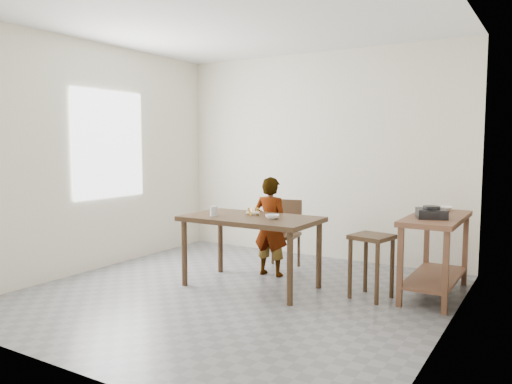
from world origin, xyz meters
The scene contains 17 objects.
floor centered at (0.00, 0.00, -0.02)m, with size 4.00×4.00×0.04m, color slate.
ceiling centered at (0.00, 0.00, 2.72)m, with size 4.00×4.00×0.04m, color white.
wall_back centered at (0.00, 2.02, 1.35)m, with size 4.00×0.04×2.70m, color white.
wall_front centered at (0.00, -2.02, 1.35)m, with size 4.00×0.04×2.70m, color white.
wall_left centered at (-2.02, 0.00, 1.35)m, with size 0.04×4.00×2.70m, color white.
wall_right centered at (2.02, 0.00, 1.35)m, with size 0.04×4.00×2.70m, color white.
window_pane centered at (-1.97, 0.20, 1.50)m, with size 0.02×1.10×1.30m, color white.
dining_table centered at (0.00, 0.30, 0.38)m, with size 1.40×0.80×0.75m, color #3C2818, non-canonical shape.
prep_counter centered at (1.72, 1.00, 0.40)m, with size 0.50×1.20×0.80m, color brown, non-canonical shape.
child centered at (-0.06, 0.81, 0.57)m, with size 0.42×0.27×1.14m, color white.
dining_chair centered at (-0.10, 1.15, 0.41)m, with size 0.40×0.40×0.82m, color #3C2818, non-canonical shape.
stool centered at (1.21, 0.58, 0.31)m, with size 0.36×0.36×0.63m, color #3C2818, non-canonical shape.
glass_tumbler centered at (-0.36, 0.14, 0.80)m, with size 0.08×0.08×0.10m, color silver.
small_bowl centered at (0.27, 0.27, 0.77)m, with size 0.14×0.14×0.05m, color white.
banana centered at (-0.04, 0.39, 0.78)m, with size 0.17×0.12×0.06m, color #ECBC4F, non-canonical shape.
serving_bowl centered at (1.70, 1.43, 0.82)m, with size 0.19×0.19×0.05m, color white.
gas_burner centered at (1.71, 0.82, 0.84)m, with size 0.27×0.27×0.09m, color black.
Camera 1 is at (2.72, -4.09, 1.51)m, focal length 35.00 mm.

